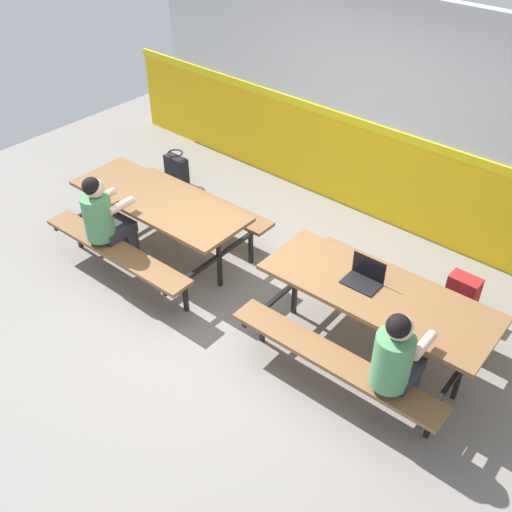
% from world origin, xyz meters
% --- Properties ---
extents(ground_plane, '(10.00, 10.00, 0.02)m').
position_xyz_m(ground_plane, '(0.00, 0.00, -0.01)').
color(ground_plane, gray).
extents(accent_backdrop, '(8.00, 0.14, 2.60)m').
position_xyz_m(accent_backdrop, '(0.00, 2.32, 1.25)').
color(accent_backdrop, yellow).
rests_on(accent_backdrop, ground).
extents(picnic_table_left, '(2.08, 1.60, 0.74)m').
position_xyz_m(picnic_table_left, '(-1.28, 0.04, 0.58)').
color(picnic_table_left, brown).
rests_on(picnic_table_left, ground).
extents(picnic_table_right, '(2.08, 1.60, 0.74)m').
position_xyz_m(picnic_table_right, '(1.28, 0.26, 0.58)').
color(picnic_table_right, brown).
rests_on(picnic_table_right, ground).
extents(student_nearer, '(0.37, 0.53, 1.21)m').
position_xyz_m(student_nearer, '(-1.46, -0.52, 0.71)').
color(student_nearer, '#2D2D38').
rests_on(student_nearer, ground).
extents(student_further, '(0.37, 0.53, 1.21)m').
position_xyz_m(student_further, '(1.79, -0.28, 0.71)').
color(student_further, '#2D2D38').
rests_on(student_further, ground).
extents(laptop_dark, '(0.33, 0.23, 0.22)m').
position_xyz_m(laptop_dark, '(1.12, 0.30, 0.79)').
color(laptop_dark, black).
rests_on(laptop_dark, picnic_table_right).
extents(backpack_dark, '(0.30, 0.22, 0.44)m').
position_xyz_m(backpack_dark, '(1.67, 1.33, 0.22)').
color(backpack_dark, maroon).
rests_on(backpack_dark, ground).
extents(tote_bag_bright, '(0.34, 0.21, 0.43)m').
position_xyz_m(tote_bag_bright, '(-2.37, 1.28, 0.19)').
color(tote_bag_bright, black).
rests_on(tote_bag_bright, ground).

